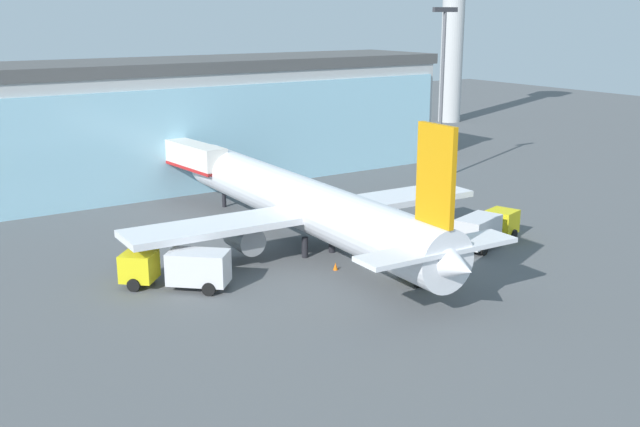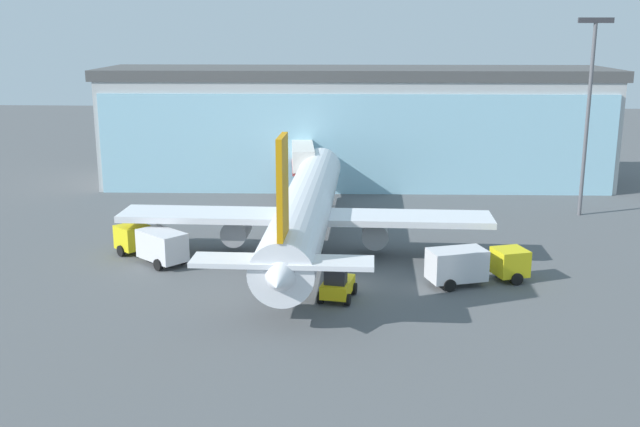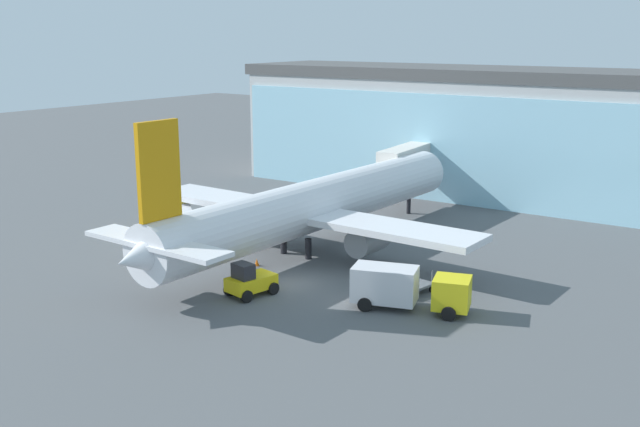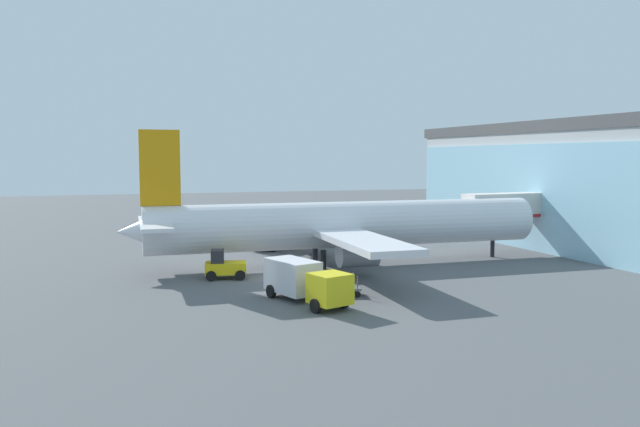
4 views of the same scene
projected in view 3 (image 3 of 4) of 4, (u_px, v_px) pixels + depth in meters
ground at (291, 284)px, 51.75m from camera, size 240.00×240.00×0.00m
terminal_building at (500, 133)px, 78.59m from camera, size 58.53×14.97×13.33m
jet_bridge at (411, 159)px, 74.88m from camera, size 3.35×11.66×6.00m
airplane at (313, 206)px, 59.02m from camera, size 29.65×38.93×11.78m
catering_truck at (178, 219)px, 63.64m from camera, size 6.95×6.45×2.65m
fuel_truck at (406, 287)px, 46.61m from camera, size 7.62×4.37×2.65m
baggage_cart at (413, 286)px, 49.73m from camera, size 2.08×3.04×1.50m
pushback_tug at (250, 281)px, 49.27m from camera, size 2.67×3.48×2.30m
safety_cone_nose at (257, 262)px, 55.67m from camera, size 0.36×0.36×0.55m
safety_cone_wingtip at (186, 224)px, 66.90m from camera, size 0.36×0.36×0.55m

